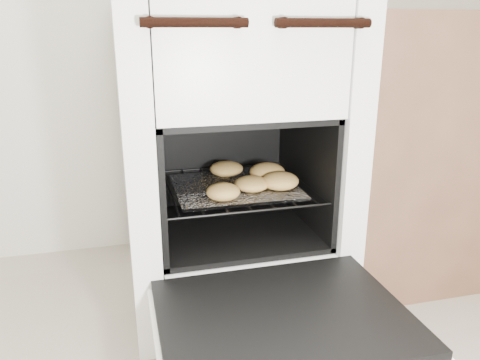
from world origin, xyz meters
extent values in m
cube|color=white|center=(0.17, 1.15, 0.51)|extent=(0.66, 0.71, 1.01)
cylinder|color=black|center=(0.02, 0.77, 0.88)|extent=(0.24, 0.02, 0.02)
cylinder|color=black|center=(0.33, 0.77, 0.88)|extent=(0.24, 0.02, 0.02)
cube|color=black|center=(0.17, 0.57, 0.23)|extent=(0.57, 0.44, 0.03)
cube|color=white|center=(0.17, 0.57, 0.21)|extent=(0.60, 0.46, 0.02)
cylinder|color=black|center=(-0.06, 1.06, 0.39)|extent=(0.01, 0.46, 0.01)
cylinder|color=black|center=(0.41, 1.06, 0.39)|extent=(0.01, 0.46, 0.01)
cylinder|color=black|center=(0.17, 0.84, 0.39)|extent=(0.47, 0.01, 0.01)
cylinder|color=black|center=(0.17, 1.28, 0.39)|extent=(0.47, 0.01, 0.01)
cylinder|color=black|center=(-0.02, 1.06, 0.39)|extent=(0.01, 0.44, 0.01)
cylinder|color=black|center=(0.04, 1.06, 0.39)|extent=(0.01, 0.44, 0.01)
cylinder|color=black|center=(0.11, 1.06, 0.39)|extent=(0.01, 0.44, 0.01)
cylinder|color=black|center=(0.17, 1.06, 0.39)|extent=(0.01, 0.44, 0.01)
cylinder|color=black|center=(0.24, 1.06, 0.39)|extent=(0.01, 0.44, 0.01)
cylinder|color=black|center=(0.31, 1.06, 0.39)|extent=(0.01, 0.44, 0.01)
cylinder|color=black|center=(0.37, 1.06, 0.39)|extent=(0.01, 0.44, 0.01)
cube|color=silver|center=(0.17, 1.04, 0.40)|extent=(0.37, 0.33, 0.01)
ellipsoid|color=#DCB458|center=(0.17, 1.15, 0.43)|extent=(0.15, 0.15, 0.05)
ellipsoid|color=#DCB458|center=(0.30, 0.97, 0.43)|extent=(0.14, 0.14, 0.05)
ellipsoid|color=#DCB458|center=(0.29, 1.06, 0.43)|extent=(0.12, 0.12, 0.06)
ellipsoid|color=#DCB458|center=(0.21, 0.98, 0.42)|extent=(0.13, 0.13, 0.04)
ellipsoid|color=#DCB458|center=(0.11, 0.92, 0.43)|extent=(0.14, 0.14, 0.05)
cube|color=brown|center=(0.99, 1.15, 0.46)|extent=(0.92, 0.62, 0.92)
camera|label=1|loc=(-0.16, -0.31, 0.87)|focal=35.00mm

